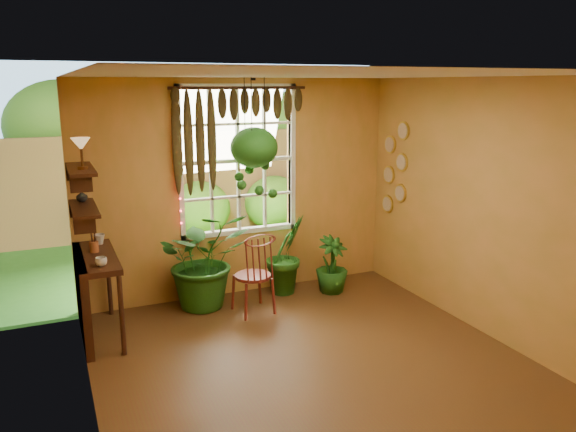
% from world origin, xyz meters
% --- Properties ---
extents(floor, '(4.50, 4.50, 0.00)m').
position_xyz_m(floor, '(0.00, 0.00, 0.00)').
color(floor, '#512F17').
rests_on(floor, ground).
extents(ceiling, '(4.50, 4.50, 0.00)m').
position_xyz_m(ceiling, '(0.00, 0.00, 2.70)').
color(ceiling, white).
rests_on(ceiling, wall_back).
extents(wall_back, '(4.00, 0.00, 4.00)m').
position_xyz_m(wall_back, '(0.00, 2.25, 1.35)').
color(wall_back, '#D89149').
rests_on(wall_back, floor).
extents(wall_left, '(0.00, 4.50, 4.50)m').
position_xyz_m(wall_left, '(-2.00, 0.00, 1.35)').
color(wall_left, '#D89149').
rests_on(wall_left, floor).
extents(wall_right, '(0.00, 4.50, 4.50)m').
position_xyz_m(wall_right, '(2.00, 0.00, 1.35)').
color(wall_right, '#D89149').
rests_on(wall_right, floor).
extents(window, '(1.52, 0.10, 1.86)m').
position_xyz_m(window, '(0.00, 2.28, 1.70)').
color(window, white).
rests_on(window, wall_back).
extents(valance_vine, '(1.70, 0.12, 1.10)m').
position_xyz_m(valance_vine, '(-0.08, 2.16, 2.28)').
color(valance_vine, '#38190F').
rests_on(valance_vine, window).
extents(string_lights, '(0.03, 0.03, 1.54)m').
position_xyz_m(string_lights, '(-0.76, 2.19, 1.75)').
color(string_lights, '#FF2633').
rests_on(string_lights, window).
extents(wall_plates, '(0.04, 0.32, 1.10)m').
position_xyz_m(wall_plates, '(1.98, 1.79, 1.55)').
color(wall_plates, '#FDF4CF').
rests_on(wall_plates, wall_right).
extents(counter_ledge, '(0.40, 1.20, 0.90)m').
position_xyz_m(counter_ledge, '(-1.91, 1.60, 0.55)').
color(counter_ledge, '#38190F').
rests_on(counter_ledge, floor).
extents(shelf_lower, '(0.25, 0.90, 0.04)m').
position_xyz_m(shelf_lower, '(-1.88, 1.60, 1.40)').
color(shelf_lower, '#38190F').
rests_on(shelf_lower, wall_left).
extents(shelf_upper, '(0.25, 0.90, 0.04)m').
position_xyz_m(shelf_upper, '(-1.88, 1.60, 1.80)').
color(shelf_upper, '#38190F').
rests_on(shelf_upper, wall_left).
extents(backyard, '(14.00, 10.00, 12.00)m').
position_xyz_m(backyard, '(0.24, 6.87, 1.28)').
color(backyard, '#245E1B').
rests_on(backyard, ground).
extents(windsor_chair, '(0.47, 0.49, 1.13)m').
position_xyz_m(windsor_chair, '(-0.09, 1.52, 0.33)').
color(windsor_chair, maroon).
rests_on(windsor_chair, floor).
extents(potted_plant_left, '(1.11, 0.97, 1.19)m').
position_xyz_m(potted_plant_left, '(-0.56, 1.95, 0.60)').
color(potted_plant_left, '#1C4312').
rests_on(potted_plant_left, floor).
extents(potted_plant_mid, '(0.68, 0.62, 1.01)m').
position_xyz_m(potted_plant_mid, '(0.52, 2.00, 0.51)').
color(potted_plant_mid, '#1C4312').
rests_on(potted_plant_mid, floor).
extents(potted_plant_right, '(0.51, 0.51, 0.73)m').
position_xyz_m(potted_plant_right, '(1.06, 1.76, 0.37)').
color(potted_plant_right, '#1C4312').
rests_on(potted_plant_right, floor).
extents(hanging_basket, '(0.57, 0.57, 1.44)m').
position_xyz_m(hanging_basket, '(0.10, 1.98, 1.84)').
color(hanging_basket, black).
rests_on(hanging_basket, ceiling).
extents(cup_a, '(0.13, 0.13, 0.09)m').
position_xyz_m(cup_a, '(-1.78, 1.20, 0.94)').
color(cup_a, silver).
rests_on(cup_a, counter_ledge).
extents(cup_b, '(0.15, 0.15, 0.11)m').
position_xyz_m(cup_b, '(-1.72, 2.00, 0.96)').
color(cup_b, beige).
rests_on(cup_b, counter_ledge).
extents(brush_jar, '(0.09, 0.09, 0.34)m').
position_xyz_m(brush_jar, '(-1.80, 1.71, 1.03)').
color(brush_jar, brown).
rests_on(brush_jar, counter_ledge).
extents(shelf_vase, '(0.14, 0.14, 0.12)m').
position_xyz_m(shelf_vase, '(-1.87, 1.87, 1.48)').
color(shelf_vase, '#B2AD99').
rests_on(shelf_vase, shelf_lower).
extents(tiffany_lamp, '(0.18, 0.18, 0.31)m').
position_xyz_m(tiffany_lamp, '(-1.86, 1.46, 2.04)').
color(tiffany_lamp, '#523017').
rests_on(tiffany_lamp, shelf_upper).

